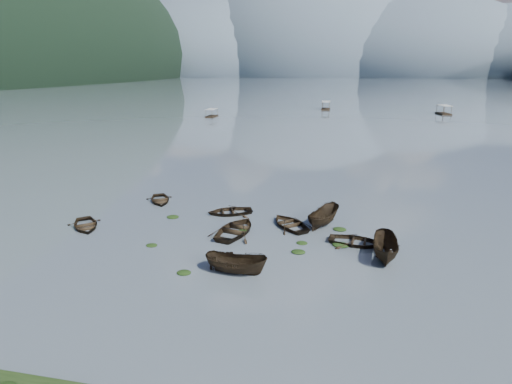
% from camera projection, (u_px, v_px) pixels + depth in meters
% --- Properties ---
extents(ground_plane, '(2400.00, 2400.00, 0.00)m').
position_uv_depth(ground_plane, '(221.00, 272.00, 26.89)').
color(ground_plane, '#4F5963').
extents(haze_mtn_a, '(520.00, 520.00, 280.00)m').
position_uv_depth(haze_mtn_a, '(221.00, 75.00, 919.05)').
color(haze_mtn_a, '#475666').
rests_on(haze_mtn_a, ground).
extents(haze_mtn_b, '(520.00, 520.00, 340.00)m').
position_uv_depth(haze_mtn_b, '(308.00, 76.00, 881.75)').
color(haze_mtn_b, '#475666').
rests_on(haze_mtn_b, ground).
extents(haze_mtn_c, '(520.00, 520.00, 260.00)m').
position_uv_depth(haze_mtn_c, '(402.00, 76.00, 844.45)').
color(haze_mtn_c, '#475666').
rests_on(haze_mtn_c, ground).
extents(haze_mtn_d, '(520.00, 520.00, 220.00)m').
position_uv_depth(haze_mtn_d, '(495.00, 76.00, 810.88)').
color(haze_mtn_d, '#475666').
rests_on(haze_mtn_d, ground).
extents(rowboat_0, '(4.80, 4.97, 0.84)m').
position_uv_depth(rowboat_0, '(86.00, 228.00, 34.37)').
color(rowboat_0, black).
rests_on(rowboat_0, ground).
extents(rowboat_1, '(4.69, 5.78, 1.05)m').
position_uv_depth(rowboat_1, '(236.00, 233.00, 33.25)').
color(rowboat_1, black).
rests_on(rowboat_1, ground).
extents(rowboat_2, '(4.40, 1.90, 1.66)m').
position_uv_depth(rowboat_2, '(236.00, 273.00, 26.70)').
color(rowboat_2, black).
rests_on(rowboat_2, ground).
extents(rowboat_3, '(5.22, 5.40, 0.91)m').
position_uv_depth(rowboat_3, '(290.00, 226.00, 34.67)').
color(rowboat_3, black).
rests_on(rowboat_3, ground).
extents(rowboat_4, '(4.49, 3.45, 0.86)m').
position_uv_depth(rowboat_4, '(356.00, 244.00, 31.11)').
color(rowboat_4, black).
rests_on(rowboat_4, ground).
extents(rowboat_5, '(2.08, 4.83, 1.83)m').
position_uv_depth(rowboat_5, '(385.00, 258.00, 28.84)').
color(rowboat_5, black).
rests_on(rowboat_5, ground).
extents(rowboat_6, '(4.37, 4.81, 0.82)m').
position_uv_depth(rowboat_6, '(160.00, 202.00, 41.09)').
color(rowboat_6, black).
rests_on(rowboat_6, ground).
extents(rowboat_7, '(5.04, 4.41, 0.87)m').
position_uv_depth(rowboat_7, '(230.00, 214.00, 37.68)').
color(rowboat_7, black).
rests_on(rowboat_7, ground).
extents(rowboat_8, '(3.43, 4.85, 1.76)m').
position_uv_depth(rowboat_8, '(323.00, 225.00, 35.03)').
color(rowboat_8, black).
rests_on(rowboat_8, ground).
extents(weed_clump_0, '(0.98, 0.81, 0.21)m').
position_uv_depth(weed_clump_0, '(184.00, 273.00, 26.67)').
color(weed_clump_0, black).
rests_on(weed_clump_0, ground).
extents(weed_clump_1, '(0.91, 0.73, 0.20)m').
position_uv_depth(weed_clump_1, '(152.00, 246.00, 30.82)').
color(weed_clump_1, black).
rests_on(weed_clump_1, ground).
extents(weed_clump_2, '(1.06, 0.85, 0.23)m').
position_uv_depth(weed_clump_2, '(298.00, 253.00, 29.69)').
color(weed_clump_2, black).
rests_on(weed_clump_2, ground).
extents(weed_clump_3, '(0.90, 0.76, 0.20)m').
position_uv_depth(weed_clump_3, '(302.00, 243.00, 31.24)').
color(weed_clump_3, black).
rests_on(weed_clump_3, ground).
extents(weed_clump_4, '(1.32, 1.05, 0.27)m').
position_uv_depth(weed_clump_4, '(341.00, 246.00, 30.83)').
color(weed_clump_4, black).
rests_on(weed_clump_4, ground).
extents(weed_clump_5, '(1.15, 0.93, 0.24)m').
position_uv_depth(weed_clump_5, '(173.00, 218.00, 36.71)').
color(weed_clump_5, black).
rests_on(weed_clump_5, ground).
extents(weed_clump_6, '(1.04, 0.87, 0.22)m').
position_uv_depth(weed_clump_6, '(243.00, 232.00, 33.38)').
color(weed_clump_6, black).
rests_on(weed_clump_6, ground).
extents(weed_clump_7, '(1.13, 0.90, 0.25)m').
position_uv_depth(weed_clump_7, '(340.00, 230.00, 33.87)').
color(weed_clump_7, black).
rests_on(weed_clump_7, ground).
extents(pontoon_left, '(2.40, 5.68, 2.17)m').
position_uv_depth(pontoon_left, '(212.00, 117.00, 114.70)').
color(pontoon_left, black).
rests_on(pontoon_left, ground).
extents(pontoon_centre, '(2.92, 6.88, 2.63)m').
position_uv_depth(pontoon_centre, '(326.00, 110.00, 135.28)').
color(pontoon_centre, black).
rests_on(pontoon_centre, ground).
extents(pontoon_right, '(3.50, 7.03, 2.60)m').
position_uv_depth(pontoon_right, '(443.00, 114.00, 121.30)').
color(pontoon_right, black).
rests_on(pontoon_right, ground).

